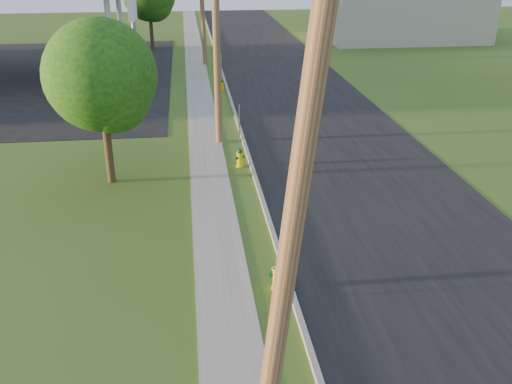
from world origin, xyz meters
TOP-DOWN VIEW (x-y plane):
  - road at (4.50, 10.00)m, footprint 8.00×120.00m
  - curb at (0.50, 10.00)m, footprint 0.15×120.00m
  - sidewalk at (-1.25, 10.00)m, footprint 1.50×120.00m
  - utility_pole_near at (-0.60, -1.00)m, footprint 1.40×0.32m
  - utility_pole_mid at (-0.60, 17.00)m, footprint 1.40×0.32m
  - sign_post_near at (0.25, 4.20)m, footprint 0.05×0.04m
  - sign_post_mid at (0.25, 16.00)m, footprint 0.05×0.04m
  - sign_post_far at (0.25, 28.20)m, footprint 0.05×0.04m
  - fuel_pump_ne at (-9.50, 30.00)m, footprint 1.20×3.20m
  - fuel_pump_se at (-9.50, 34.00)m, footprint 1.20×3.20m
  - price_pylon at (-4.50, 22.50)m, footprint 0.34×2.04m
  - distant_building at (18.00, 45.00)m, footprint 14.00×10.00m
  - tree_verge at (-4.90, 12.73)m, footprint 4.04×4.04m
  - hydrant_near at (0.17, 4.75)m, footprint 0.43×0.39m
  - hydrant_mid at (0.04, 13.76)m, footprint 0.42×0.37m
  - hydrant_far at (0.18, 26.67)m, footprint 0.36×0.32m
  - car_silver at (-8.82, 31.77)m, footprint 4.40×1.96m

SIDE VIEW (x-z plane):
  - road at x=4.50m, z-range 0.00..0.02m
  - sidewalk at x=-1.25m, z-range 0.00..0.03m
  - curb at x=0.50m, z-range 0.00..0.15m
  - hydrant_far at x=0.18m, z-range -0.01..0.69m
  - hydrant_mid at x=0.04m, z-range -0.01..0.79m
  - hydrant_near at x=0.17m, z-range -0.01..0.83m
  - fuel_pump_ne at x=-9.50m, z-range -0.23..1.67m
  - fuel_pump_se at x=-9.50m, z-range -0.23..1.67m
  - car_silver at x=-8.82m, z-range 0.00..1.47m
  - sign_post_near at x=0.25m, z-range 0.00..2.00m
  - sign_post_mid at x=0.25m, z-range 0.00..2.00m
  - sign_post_far at x=0.25m, z-range 0.00..2.00m
  - distant_building at x=18.00m, z-range 0.00..4.00m
  - tree_verge at x=-4.90m, z-range 0.88..7.01m
  - utility_pole_near at x=-0.60m, z-range 0.06..9.54m
  - utility_pole_mid at x=-0.60m, z-range 0.05..9.85m
  - price_pylon at x=-4.50m, z-range 2.01..8.86m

